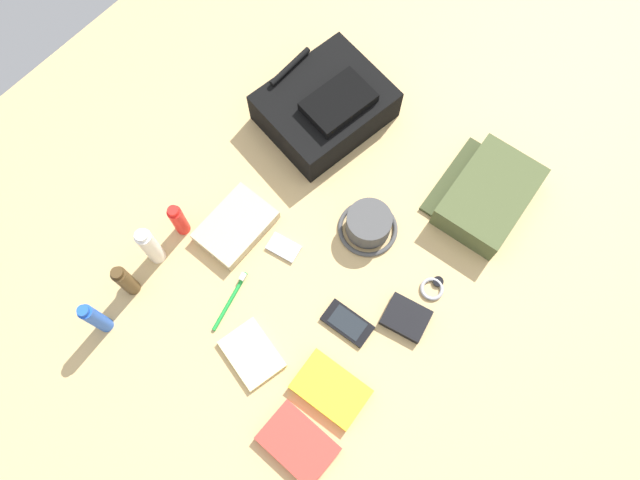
# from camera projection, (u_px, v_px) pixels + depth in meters

# --- Properties ---
(ground_plane) EXTENTS (2.64, 2.02, 0.02)m
(ground_plane) POSITION_uv_depth(u_px,v_px,m) (320.00, 246.00, 1.62)
(ground_plane) COLOR tan
(ground_plane) RESTS_ON ground
(backpack) EXTENTS (0.37, 0.32, 0.14)m
(backpack) POSITION_uv_depth(u_px,v_px,m) (326.00, 106.00, 1.68)
(backpack) COLOR black
(backpack) RESTS_ON ground_plane
(toiletry_pouch) EXTENTS (0.30, 0.26, 0.08)m
(toiletry_pouch) POSITION_uv_depth(u_px,v_px,m) (488.00, 196.00, 1.61)
(toiletry_pouch) COLOR #47512D
(toiletry_pouch) RESTS_ON ground_plane
(bucket_hat) EXTENTS (0.16, 0.16, 0.08)m
(bucket_hat) POSITION_uv_depth(u_px,v_px,m) (368.00, 225.00, 1.59)
(bucket_hat) COLOR #474747
(bucket_hat) RESTS_ON ground_plane
(deodorant_spray) EXTENTS (0.04, 0.04, 0.17)m
(deodorant_spray) POSITION_uv_depth(u_px,v_px,m) (96.00, 318.00, 1.46)
(deodorant_spray) COLOR blue
(deodorant_spray) RESTS_ON ground_plane
(cologne_bottle) EXTENTS (0.04, 0.04, 0.14)m
(cologne_bottle) POSITION_uv_depth(u_px,v_px,m) (126.00, 281.00, 1.50)
(cologne_bottle) COLOR #473319
(cologne_bottle) RESTS_ON ground_plane
(toothpaste_tube) EXTENTS (0.04, 0.04, 0.17)m
(toothpaste_tube) POSITION_uv_depth(u_px,v_px,m) (150.00, 246.00, 1.52)
(toothpaste_tube) COLOR white
(toothpaste_tube) RESTS_ON ground_plane
(sunscreen_spray) EXTENTS (0.04, 0.04, 0.13)m
(sunscreen_spray) POSITION_uv_depth(u_px,v_px,m) (179.00, 220.00, 1.56)
(sunscreen_spray) COLOR red
(sunscreen_spray) RESTS_ON ground_plane
(paperback_novel) EXTENTS (0.12, 0.18, 0.03)m
(paperback_novel) POSITION_uv_depth(u_px,v_px,m) (298.00, 443.00, 1.43)
(paperback_novel) COLOR red
(paperback_novel) RESTS_ON ground_plane
(travel_guidebook) EXTENTS (0.13, 0.18, 0.03)m
(travel_guidebook) POSITION_uv_depth(u_px,v_px,m) (331.00, 389.00, 1.47)
(travel_guidebook) COLOR yellow
(travel_guidebook) RESTS_ON ground_plane
(cell_phone) EXTENTS (0.08, 0.13, 0.01)m
(cell_phone) POSITION_uv_depth(u_px,v_px,m) (347.00, 323.00, 1.53)
(cell_phone) COLOR black
(cell_phone) RESTS_ON ground_plane
(media_player) EXTENTS (0.07, 0.09, 0.01)m
(media_player) POSITION_uv_depth(u_px,v_px,m) (284.00, 248.00, 1.60)
(media_player) COLOR #B7B7BC
(media_player) RESTS_ON ground_plane
(wristwatch) EXTENTS (0.07, 0.06, 0.01)m
(wristwatch) POSITION_uv_depth(u_px,v_px,m) (433.00, 288.00, 1.56)
(wristwatch) COLOR #99999E
(wristwatch) RESTS_ON ground_plane
(toothbrush) EXTENTS (0.17, 0.05, 0.02)m
(toothbrush) POSITION_uv_depth(u_px,v_px,m) (232.00, 297.00, 1.55)
(toothbrush) COLOR #198C33
(toothbrush) RESTS_ON ground_plane
(wallet) EXTENTS (0.11, 0.13, 0.02)m
(wallet) POSITION_uv_depth(u_px,v_px,m) (406.00, 318.00, 1.53)
(wallet) COLOR black
(wallet) RESTS_ON ground_plane
(notepad) EXTENTS (0.14, 0.17, 0.02)m
(notepad) POSITION_uv_depth(u_px,v_px,m) (252.00, 354.00, 1.50)
(notepad) COLOR beige
(notepad) RESTS_ON ground_plane
(folded_towel) EXTENTS (0.20, 0.15, 0.04)m
(folded_towel) POSITION_uv_depth(u_px,v_px,m) (236.00, 226.00, 1.60)
(folded_towel) COLOR #C6B289
(folded_towel) RESTS_ON ground_plane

